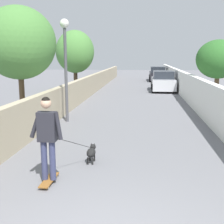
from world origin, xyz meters
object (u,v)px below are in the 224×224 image
at_px(tree_left_far, 19,43).
at_px(skateboard, 49,180).
at_px(tree_left_distant, 75,52).
at_px(dog, 91,152).
at_px(person_skateboarder, 47,132).
at_px(car_near, 163,82).
at_px(tree_right_near, 218,59).
at_px(lamp_post, 65,52).
at_px(car_far, 158,74).

bearing_deg(tree_left_far, skateboard, -152.31).
distance_m(tree_left_distant, dog, 16.11).
relative_size(skateboard, person_skateboarder, 0.45).
bearing_deg(car_near, tree_right_near, -160.16).
bearing_deg(lamp_post, skateboard, -169.03).
xyz_separation_m(skateboard, car_near, (17.41, -3.50, 0.65)).
xyz_separation_m(tree_left_far, skateboard, (-5.20, -2.73, -3.08)).
bearing_deg(dog, tree_left_far, 41.30).
bearing_deg(car_far, tree_right_near, -171.42).
bearing_deg(skateboard, car_far, -7.46).
bearing_deg(dog, tree_left_distant, 14.38).
bearing_deg(car_far, tree_left_distant, 146.05).
distance_m(tree_left_distant, car_near, 7.17).
height_order(tree_right_near, lamp_post, lamp_post).
relative_size(lamp_post, car_far, 0.98).
relative_size(tree_left_distant, skateboard, 5.74).
bearing_deg(car_near, dog, 170.05).
bearing_deg(skateboard, lamp_post, 10.97).
distance_m(tree_left_far, tree_left_distant, 11.51).
height_order(person_skateboarder, car_near, person_skateboarder).
bearing_deg(dog, skateboard, 152.74).
relative_size(skateboard, car_far, 0.19).
xyz_separation_m(tree_left_distant, skateboard, (-16.70, -3.26, -2.92)).
height_order(tree_right_near, tree_left_far, tree_left_far).
bearing_deg(car_far, lamp_post, 167.40).
height_order(lamp_post, person_skateboarder, lamp_post).
height_order(tree_right_near, car_far, tree_right_near).
distance_m(tree_right_near, person_skateboarder, 12.31).
bearing_deg(dog, person_skateboarder, 152.74).
xyz_separation_m(person_skateboarder, car_far, (26.75, -3.50, -0.41)).
height_order(tree_left_far, dog, tree_left_far).
xyz_separation_m(tree_left_far, car_far, (21.55, -6.23, -2.43)).
relative_size(person_skateboarder, car_near, 0.44).
distance_m(tree_left_distant, skateboard, 17.26).
height_order(tree_left_far, person_skateboarder, tree_left_far).
relative_size(car_near, car_far, 0.95).
bearing_deg(tree_right_near, person_skateboarder, 151.02).
relative_size(person_skateboarder, car_far, 0.42).
bearing_deg(skateboard, tree_right_near, -28.98).
relative_size(tree_left_far, tree_left_distant, 0.98).
height_order(car_near, car_far, same).
xyz_separation_m(person_skateboarder, car_near, (17.41, -3.50, -0.41)).
height_order(skateboard, car_near, car_near).
distance_m(tree_left_far, person_skateboarder, 6.21).
distance_m(dog, car_near, 16.34).
xyz_separation_m(lamp_post, car_near, (11.48, -4.65, -2.12)).
distance_m(tree_right_near, skateboard, 12.47).
bearing_deg(dog, car_near, -9.95).
relative_size(lamp_post, person_skateboarder, 2.31).
distance_m(tree_right_near, tree_left_distant, 10.98).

